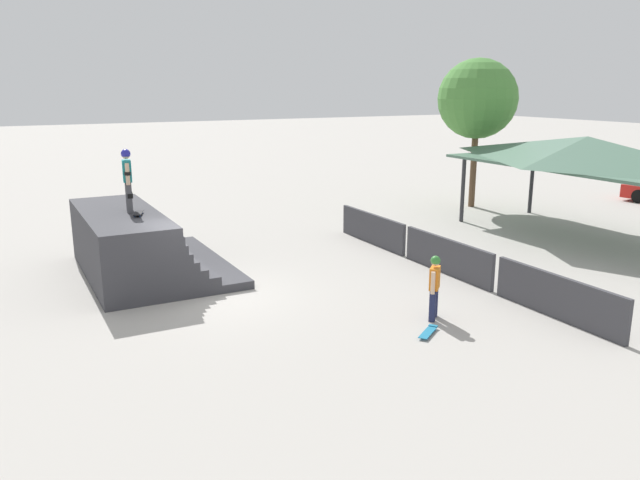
# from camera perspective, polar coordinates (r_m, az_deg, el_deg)

# --- Properties ---
(ground_plane) EXTENTS (160.00, 160.00, 0.00)m
(ground_plane) POSITION_cam_1_polar(r_m,az_deg,el_deg) (16.81, -10.53, -5.01)
(ground_plane) COLOR #ADA8A0
(quarter_pipe_ramp) EXTENTS (5.77, 3.93, 1.90)m
(quarter_pipe_ramp) POSITION_cam_1_polar(r_m,az_deg,el_deg) (18.88, -16.63, -0.60)
(quarter_pipe_ramp) COLOR #38383D
(quarter_pipe_ramp) RESTS_ON ground
(skater_on_deck) EXTENTS (0.76, 0.30, 1.77)m
(skater_on_deck) POSITION_cam_1_polar(r_m,az_deg,el_deg) (18.45, -17.20, 5.62)
(skater_on_deck) COLOR #4C4C51
(skater_on_deck) RESTS_ON quarter_pipe_ramp
(skateboard_on_deck) EXTENTS (0.78, 0.43, 0.09)m
(skateboard_on_deck) POSITION_cam_1_polar(r_m,az_deg,el_deg) (17.93, -16.29, 2.35)
(skateboard_on_deck) COLOR blue
(skateboard_on_deck) RESTS_ON quarter_pipe_ramp
(bystander_walking) EXTENTS (0.49, 0.51, 1.55)m
(bystander_walking) POSITION_cam_1_polar(r_m,az_deg,el_deg) (14.88, 10.43, -3.82)
(bystander_walking) COLOR #1E2347
(bystander_walking) RESTS_ON ground
(skateboard_on_ground) EXTENTS (0.64, 0.80, 0.09)m
(skateboard_on_ground) POSITION_cam_1_polar(r_m,az_deg,el_deg) (14.26, 9.90, -8.25)
(skateboard_on_ground) COLOR blue
(skateboard_on_ground) RESTS_ON ground
(barrier_fence) EXTENTS (11.99, 0.12, 1.05)m
(barrier_fence) POSITION_cam_1_polar(r_m,az_deg,el_deg) (18.64, 11.55, -1.48)
(barrier_fence) COLOR #3D3D42
(barrier_fence) RESTS_ON ground
(pavilion_shelter) EXTENTS (9.85, 4.47, 3.66)m
(pavilion_shelter) POSITION_cam_1_polar(r_m,az_deg,el_deg) (24.07, 23.18, 7.39)
(pavilion_shelter) COLOR #2D2D33
(pavilion_shelter) RESTS_ON ground
(tree_beside_pavilion) EXTENTS (3.50, 3.50, 6.57)m
(tree_beside_pavilion) POSITION_cam_1_polar(r_m,az_deg,el_deg) (28.94, 14.20, 12.38)
(tree_beside_pavilion) COLOR brown
(tree_beside_pavilion) RESTS_ON ground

